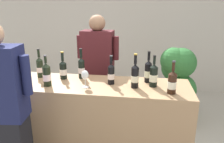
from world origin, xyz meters
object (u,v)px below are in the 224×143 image
object	(u,v)px
wine_bottle_8	(172,82)
wine_bottle_1	(135,76)
wine_bottle_4	(111,74)
person_guest	(4,122)
wine_bottle_6	(47,75)
wine_glass	(85,76)
potted_shrub	(179,73)
wine_bottle_0	(63,70)
wine_bottle_2	(148,71)
wine_bottle_3	(81,68)
person_server	(98,79)
wine_bottle_5	(40,67)
wine_bottle_7	(154,76)

from	to	relation	value
wine_bottle_8	wine_bottle_1	bearing A→B (deg)	164.32
wine_bottle_4	wine_bottle_8	size ratio (longest dim) A/B	0.97
person_guest	wine_bottle_8	bearing A→B (deg)	18.37
wine_bottle_4	wine_bottle_6	world-z (taller)	wine_bottle_6
wine_glass	potted_shrub	size ratio (longest dim) A/B	0.15
wine_bottle_0	wine_bottle_2	xyz separation A→B (m)	(0.97, 0.03, 0.02)
wine_glass	wine_bottle_1	bearing A→B (deg)	8.11
wine_bottle_8	potted_shrub	bearing A→B (deg)	78.65
wine_bottle_8	wine_glass	xyz separation A→B (m)	(-0.87, 0.03, 0.01)
wine_bottle_0	potted_shrub	distance (m)	1.81
wine_bottle_3	person_guest	xyz separation A→B (m)	(-0.49, -0.81, -0.29)
person_server	wine_bottle_5	bearing A→B (deg)	-139.61
person_guest	potted_shrub	xyz separation A→B (m)	(1.74, 1.79, -0.01)
person_guest	wine_bottle_2	bearing A→B (deg)	31.99
wine_bottle_5	potted_shrub	world-z (taller)	wine_bottle_5
wine_bottle_1	wine_bottle_6	distance (m)	0.93
wine_bottle_6	wine_bottle_8	world-z (taller)	wine_bottle_6
wine_bottle_6	person_guest	bearing A→B (deg)	-111.07
person_server	potted_shrub	distance (m)	1.27
wine_bottle_5	wine_bottle_6	xyz separation A→B (m)	(0.20, -0.26, -0.00)
wine_bottle_2	wine_bottle_6	xyz separation A→B (m)	(-1.06, -0.27, -0.00)
person_guest	wine_bottle_4	bearing A→B (deg)	37.75
wine_bottle_1	wine_bottle_7	distance (m)	0.20
wine_bottle_4	person_guest	distance (m)	1.12
person_guest	potted_shrub	size ratio (longest dim) A/B	1.40
wine_bottle_5	person_server	distance (m)	0.83
wine_bottle_4	wine_bottle_7	bearing A→B (deg)	-0.97
wine_bottle_8	person_guest	xyz separation A→B (m)	(-1.48, -0.49, -0.28)
wine_bottle_7	potted_shrub	distance (m)	1.25
wine_bottle_0	wine_bottle_1	world-z (taller)	wine_bottle_1
wine_bottle_1	wine_glass	distance (m)	0.51
wine_bottle_3	wine_bottle_8	bearing A→B (deg)	-17.86
person_server	wine_bottle_1	bearing A→B (deg)	-51.78
wine_bottle_4	wine_bottle_5	xyz separation A→B (m)	(-0.87, 0.11, 0.01)
potted_shrub	wine_glass	bearing A→B (deg)	-131.71
wine_bottle_0	wine_bottle_3	distance (m)	0.21
wine_bottle_3	wine_bottle_6	distance (m)	0.42
wine_bottle_2	person_guest	size ratio (longest dim) A/B	0.20
wine_bottle_5	wine_bottle_7	xyz separation A→B (m)	(1.32, -0.12, -0.00)
wine_bottle_0	wine_bottle_6	distance (m)	0.26
wine_bottle_6	wine_bottle_1	bearing A→B (deg)	5.26
wine_bottle_1	wine_bottle_2	xyz separation A→B (m)	(0.14, 0.19, -0.00)
wine_bottle_4	wine_bottle_6	size ratio (longest dim) A/B	0.95
wine_bottle_7	wine_bottle_6	bearing A→B (deg)	-172.43
person_server	potted_shrub	bearing A→B (deg)	24.09
wine_bottle_3	person_guest	distance (m)	0.99
wine_bottle_2	wine_bottle_0	bearing A→B (deg)	-178.42
person_server	potted_shrub	xyz separation A→B (m)	(1.16, 0.52, -0.01)
wine_bottle_6	potted_shrub	size ratio (longest dim) A/B	0.27
wine_bottle_2	wine_bottle_8	bearing A→B (deg)	-52.00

